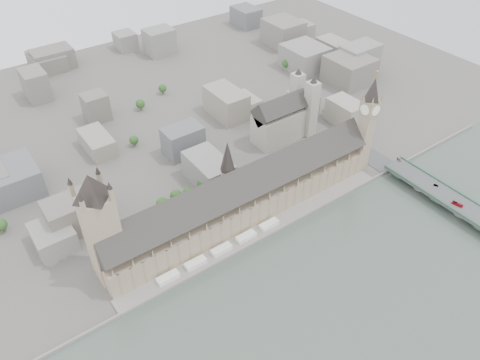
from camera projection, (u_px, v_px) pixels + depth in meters
ground at (255, 228)px, 410.47m from camera, size 900.00×900.00×0.00m
embankment_wall at (265, 237)px, 400.11m from camera, size 600.00×1.50×3.00m
river_terrace at (260, 232)px, 405.13m from camera, size 270.00×15.00×2.00m
terrace_tents at (221, 249)px, 385.56m from camera, size 118.00×7.00×4.00m
palace_of_westminster at (242, 196)px, 408.38m from camera, size 265.00×40.73×55.44m
elizabeth_tower at (368, 119)px, 440.53m from camera, size 17.00×17.00×107.50m
victoria_tower at (100, 223)px, 336.85m from camera, size 30.00×30.00×100.00m
central_tower at (228, 165)px, 385.44m from camera, size 13.00×13.00×48.00m
westminster_bridge at (455, 206)px, 425.10m from camera, size 25.00×325.00×10.25m
westminster_abbey at (284, 117)px, 503.94m from camera, size 68.00×36.00×64.00m
city_skyline_inland at (131, 96)px, 552.07m from camera, size 720.00×360.00×38.00m
park_trees at (208, 189)px, 438.84m from camera, size 110.00×30.00×15.00m
red_bus_north at (457, 204)px, 417.07m from camera, size 4.50×9.96×2.70m
car_silver at (436, 185)px, 438.15m from camera, size 3.21×4.63×1.45m
car_approach at (399, 160)px, 468.99m from camera, size 3.52×5.64×1.53m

